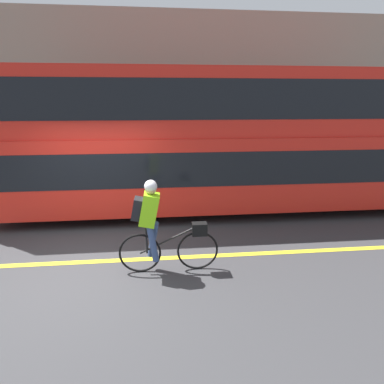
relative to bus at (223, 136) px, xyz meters
name	(u,v)px	position (x,y,z in m)	size (l,w,h in m)	color
ground_plane	(86,268)	(-3.06, -2.96, -2.01)	(80.00, 80.00, 0.00)	#38383A
road_center_line	(89,262)	(-3.06, -2.74, -2.01)	(50.00, 0.14, 0.01)	yellow
sidewalk_curb	(124,181)	(-3.06, 2.97, -1.95)	(60.00, 2.56, 0.12)	gray
building_facade	(124,97)	(-3.06, 4.40, 1.04)	(60.00, 0.30, 6.11)	gray
bus	(223,136)	(0.00, 0.00, 0.00)	(11.71, 2.61, 3.63)	black
cyclist_on_bike	(158,224)	(-1.74, -3.18, -1.11)	(1.74, 0.32, 1.68)	black
trash_bin	(24,170)	(-6.46, 2.84, -1.40)	(0.54, 0.54, 0.99)	#515156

